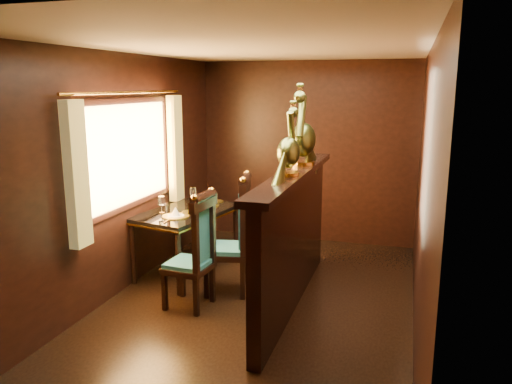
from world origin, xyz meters
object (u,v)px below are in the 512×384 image
chair_left (198,248)px  peacock_left (289,139)px  chair_right (238,231)px  peacock_right (304,125)px  dining_table (187,216)px

chair_left → peacock_left: peacock_left is taller
chair_right → peacock_right: peacock_right is taller
dining_table → chair_left: (0.51, -0.85, -0.06)m
peacock_right → peacock_left: bearing=-90.0°
chair_right → peacock_right: (0.62, 0.28, 1.10)m
chair_left → peacock_right: bearing=45.8°
dining_table → peacock_right: size_ratio=1.70×
peacock_left → peacock_right: (0.00, 0.65, 0.08)m
chair_left → peacock_right: (0.86, 0.76, 1.15)m
dining_table → chair_left: size_ratio=1.18×
dining_table → chair_left: 1.00m
peacock_left → chair_left: bearing=-172.2°
chair_left → peacock_right: size_ratio=1.44×
dining_table → chair_left: bearing=-46.8°
chair_right → peacock_right: bearing=11.8°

